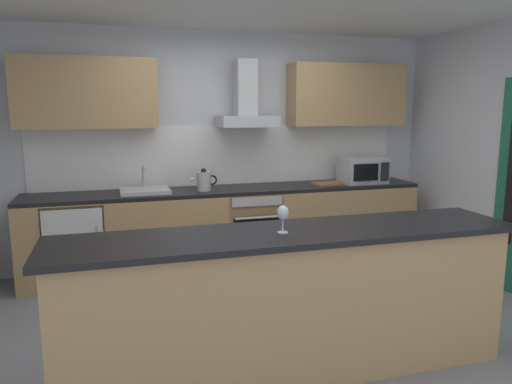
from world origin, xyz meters
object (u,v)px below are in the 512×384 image
(oven, at_px, (250,227))
(wine_glass, at_px, (283,214))
(microwave, at_px, (363,170))
(kettle, at_px, (204,181))
(sink, at_px, (145,190))
(range_hood, at_px, (246,106))
(refrigerator, at_px, (76,243))
(chopping_board, at_px, (329,183))

(oven, xyz_separation_m, wine_glass, (-0.41, -2.24, 0.65))
(microwave, relative_size, kettle, 1.73)
(oven, xyz_separation_m, microwave, (1.36, -0.03, 0.59))
(sink, height_order, kettle, sink)
(microwave, bearing_deg, oven, 178.82)
(oven, bearing_deg, kettle, -176.24)
(oven, distance_m, kettle, 0.75)
(sink, height_order, range_hood, range_hood)
(oven, xyz_separation_m, sink, (-1.12, 0.01, 0.47))
(sink, xyz_separation_m, range_hood, (1.12, 0.12, 0.86))
(refrigerator, xyz_separation_m, sink, (0.70, 0.01, 0.50))
(oven, bearing_deg, wine_glass, -100.48)
(sink, bearing_deg, oven, -0.56)
(oven, relative_size, refrigerator, 0.94)
(microwave, relative_size, sink, 1.00)
(oven, xyz_separation_m, range_hood, (0.00, 0.13, 1.33))
(microwave, distance_m, chopping_board, 0.45)
(kettle, bearing_deg, oven, 3.76)
(refrigerator, height_order, sink, sink)
(kettle, relative_size, wine_glass, 1.62)
(microwave, relative_size, chopping_board, 1.47)
(chopping_board, bearing_deg, sink, 179.03)
(microwave, height_order, kettle, microwave)
(sink, bearing_deg, chopping_board, -0.97)
(refrigerator, distance_m, microwave, 3.24)
(sink, distance_m, chopping_board, 2.05)
(wine_glass, bearing_deg, sink, 107.44)
(kettle, distance_m, chopping_board, 1.45)
(oven, bearing_deg, chopping_board, -1.46)
(refrigerator, distance_m, range_hood, 2.28)
(chopping_board, bearing_deg, range_hood, 170.66)
(range_hood, xyz_separation_m, wine_glass, (-0.41, -2.37, -0.68))
(microwave, xyz_separation_m, chopping_board, (-0.43, 0.00, -0.14))
(microwave, distance_m, sink, 2.48)
(range_hood, distance_m, wine_glass, 2.50)
(refrigerator, xyz_separation_m, wine_glass, (1.41, -2.24, 0.69))
(chopping_board, bearing_deg, refrigerator, 179.56)
(oven, xyz_separation_m, refrigerator, (-1.82, -0.00, -0.03))
(refrigerator, bearing_deg, wine_glass, -57.83)
(refrigerator, relative_size, range_hood, 1.18)
(range_hood, bearing_deg, oven, -90.00)
(kettle, distance_m, wine_glass, 2.21)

